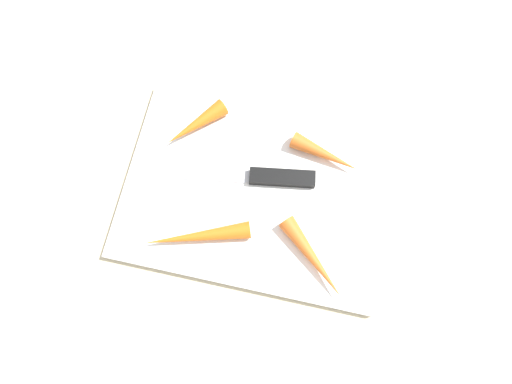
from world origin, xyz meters
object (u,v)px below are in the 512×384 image
at_px(cutting_board, 256,193).
at_px(carrot_short, 325,154).
at_px(knife, 272,177).
at_px(carrot_longest, 197,236).
at_px(carrot_long, 313,258).
at_px(carrot_shortest, 196,125).

xyz_separation_m(cutting_board, carrot_short, (0.08, 0.07, 0.02)).
bearing_deg(cutting_board, carrot_short, 40.21).
relative_size(knife, carrot_short, 2.03).
distance_m(carrot_longest, carrot_long, 0.15).
bearing_deg(carrot_short, cutting_board, -124.84).
bearing_deg(carrot_long, cutting_board, -176.05).
bearing_deg(carrot_longest, carrot_long, 161.76).
bearing_deg(cutting_board, carrot_long, -39.44).
bearing_deg(carrot_short, knife, -129.59).
bearing_deg(carrot_longest, carrot_short, -153.76).
relative_size(carrot_short, carrot_shortest, 1.04).
relative_size(carrot_long, carrot_shortest, 1.26).
height_order(carrot_longest, carrot_short, same).
xyz_separation_m(knife, carrot_longest, (-0.08, -0.10, 0.01)).
relative_size(knife, carrot_longest, 1.44).
distance_m(cutting_board, carrot_short, 0.11).
xyz_separation_m(carrot_long, carrot_shortest, (-0.19, 0.15, 0.00)).
bearing_deg(cutting_board, knife, 52.89).
bearing_deg(carrot_long, carrot_longest, -135.18).
distance_m(cutting_board, carrot_longest, 0.10).
xyz_separation_m(carrot_longest, carrot_shortest, (-0.04, 0.15, 0.00)).
bearing_deg(cutting_board, carrot_longest, -127.94).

